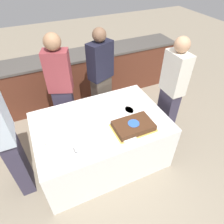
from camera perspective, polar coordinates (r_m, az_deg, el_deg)
name	(u,v)px	position (r m, az deg, el deg)	size (l,w,h in m)	color
ground_plane	(102,157)	(3.08, -2.80, -12.61)	(14.00, 14.00, 0.00)	gray
back_counter	(70,79)	(3.97, -12.00, 9.34)	(4.40, 0.58, 0.92)	#5B2D1E
dining_table	(101,140)	(2.80, -3.04, -8.13)	(1.68, 1.11, 0.73)	white
cake	(133,126)	(2.44, 6.13, -3.92)	(0.51, 0.35, 0.08)	gold
plate_stack	(53,139)	(2.39, -16.54, -7.40)	(0.22, 0.22, 0.05)	white
wine_glass	(76,148)	(2.12, -10.11, -10.11)	(0.06, 0.06, 0.18)	white
side_plate_near_cake	(127,111)	(2.70, 4.29, 0.42)	(0.18, 0.18, 0.00)	white
side_plate_right_edge	(132,109)	(2.73, 5.60, 0.83)	(0.18, 0.18, 0.00)	white
utensil_pile	(129,139)	(2.33, 4.95, -7.57)	(0.16, 0.11, 0.02)	white
person_cutting_cake	(101,79)	(3.14, -3.14, 9.34)	(0.42, 0.33, 1.62)	#4C4238
person_seated_left	(7,140)	(2.41, -27.80, -7.19)	(0.22, 0.38, 1.64)	#383347
person_seated_right	(171,93)	(2.91, 16.46, 5.18)	(0.20, 0.33, 1.65)	#383347
person_standing_back	(61,87)	(3.00, -14.36, 7.02)	(0.39, 0.31, 1.64)	#383347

